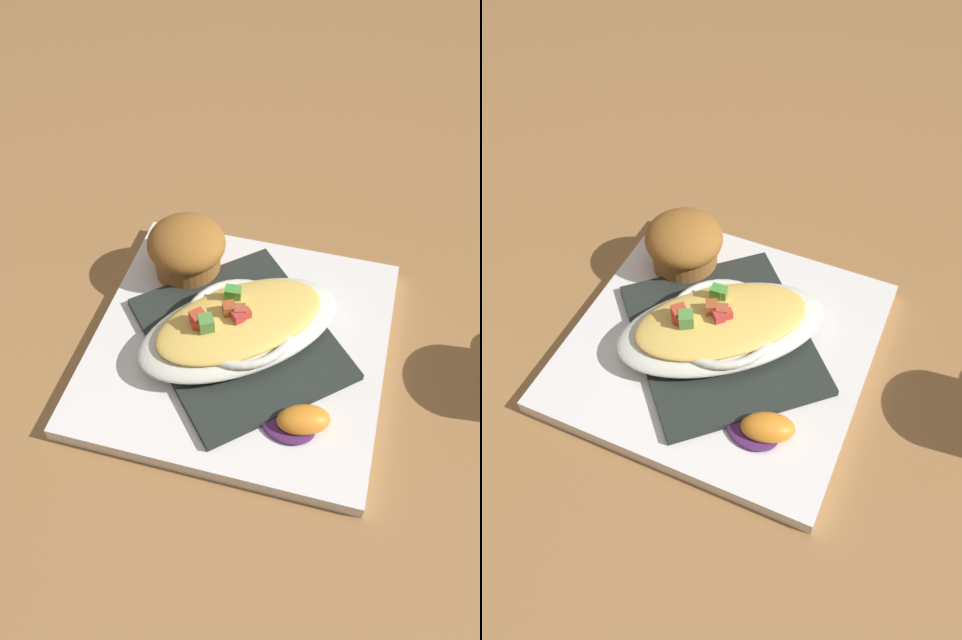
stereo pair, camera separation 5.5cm
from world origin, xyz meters
TOP-DOWN VIEW (x-y plane):
  - ground_plane at (0.00, 0.00)m, footprint 2.60×2.60m
  - square_plate at (0.00, 0.00)m, footprint 0.27×0.27m
  - folded_napkin at (0.00, 0.00)m, footprint 0.24×0.24m
  - gratin_dish at (-0.00, -0.00)m, footprint 0.21×0.20m
  - muffin at (-0.08, 0.07)m, footprint 0.08×0.08m
  - orange_garnish at (0.07, -0.07)m, footprint 0.06×0.05m

SIDE VIEW (x-z plane):
  - ground_plane at x=0.00m, z-range 0.00..0.00m
  - square_plate at x=0.00m, z-range 0.00..0.02m
  - folded_napkin at x=0.00m, z-range 0.02..0.02m
  - orange_garnish at x=0.07m, z-range 0.01..0.03m
  - gratin_dish at x=0.00m, z-range 0.02..0.06m
  - muffin at x=-0.08m, z-range 0.02..0.08m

